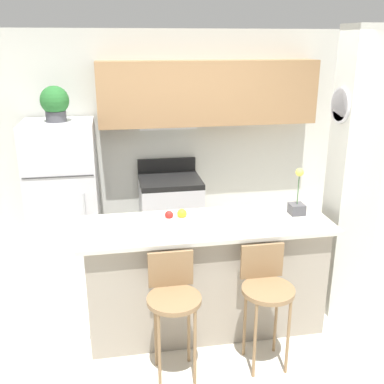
{
  "coord_description": "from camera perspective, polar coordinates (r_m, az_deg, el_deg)",
  "views": [
    {
      "loc": [
        -0.72,
        -3.36,
        2.43
      ],
      "look_at": [
        0.0,
        0.67,
        1.04
      ],
      "focal_mm": 42.0,
      "sensor_mm": 36.0,
      "label": 1
    }
  ],
  "objects": [
    {
      "name": "counter_bar",
      "position": [
        3.94,
        1.76,
        -10.57
      ],
      "size": [
        2.09,
        0.71,
        0.99
      ],
      "color": "gray",
      "rests_on": "ground_plane"
    },
    {
      "name": "orchid_vase",
      "position": [
        3.98,
        13.21,
        -1.25
      ],
      "size": [
        0.13,
        0.13,
        0.41
      ],
      "color": "#4C4C51",
      "rests_on": "counter_bar"
    },
    {
      "name": "trash_bin",
      "position": [
        5.19,
        -9.01,
        -7.02
      ],
      "size": [
        0.28,
        0.28,
        0.38
      ],
      "color": "black",
      "rests_on": "ground_plane"
    },
    {
      "name": "stove_range",
      "position": [
        5.34,
        -2.74,
        -2.85
      ],
      "size": [
        0.7,
        0.65,
        1.07
      ],
      "color": "silver",
      "rests_on": "ground_plane"
    },
    {
      "name": "ground_plane",
      "position": [
        4.2,
        1.69,
        -16.51
      ],
      "size": [
        14.0,
        14.0,
        0.0
      ],
      "primitive_type": "plane",
      "color": "beige"
    },
    {
      "name": "wall_back",
      "position": [
        5.37,
        -0.66,
        8.91
      ],
      "size": [
        5.6,
        0.38,
        2.55
      ],
      "color": "silver",
      "rests_on": "ground_plane"
    },
    {
      "name": "pillar_right",
      "position": [
        4.15,
        19.74,
        1.6
      ],
      "size": [
        0.38,
        0.32,
        2.55
      ],
      "color": "silver",
      "rests_on": "ground_plane"
    },
    {
      "name": "bar_stool_right",
      "position": [
        3.51,
        9.42,
        -12.08
      ],
      "size": [
        0.4,
        0.4,
        0.95
      ],
      "color": "olive",
      "rests_on": "ground_plane"
    },
    {
      "name": "refrigerator",
      "position": [
        5.21,
        -16.0,
        -0.17
      ],
      "size": [
        0.75,
        0.68,
        1.61
      ],
      "color": "silver",
      "rests_on": "ground_plane"
    },
    {
      "name": "bar_stool_left",
      "position": [
        3.36,
        -2.38,
        -13.33
      ],
      "size": [
        0.4,
        0.4,
        0.95
      ],
      "color": "olive",
      "rests_on": "ground_plane"
    },
    {
      "name": "potted_plant_on_fridge",
      "position": [
        4.99,
        -17.03,
        10.78
      ],
      "size": [
        0.3,
        0.3,
        0.37
      ],
      "color": "#4C4C51",
      "rests_on": "refrigerator"
    },
    {
      "name": "fruit_bowl",
      "position": [
        3.73,
        -2.08,
        -3.35
      ],
      "size": [
        0.24,
        0.24,
        0.12
      ],
      "color": "silver",
      "rests_on": "counter_bar"
    }
  ]
}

